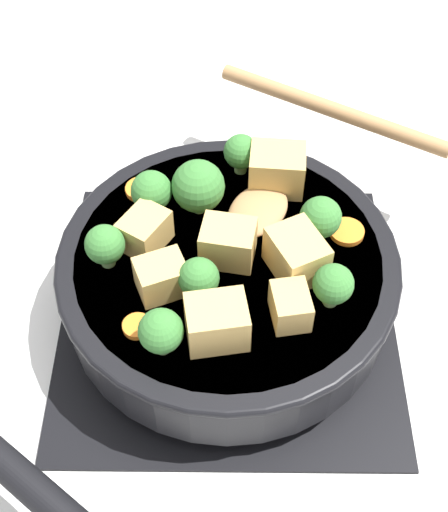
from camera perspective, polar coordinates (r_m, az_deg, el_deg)
The scene contains 22 objects.
ground_plane at distance 0.68m, azimuth 0.00°, elevation -4.64°, with size 2.40×2.40×0.00m, color silver.
front_burner_grate at distance 0.67m, azimuth 0.00°, elevation -4.06°, with size 0.31×0.31×0.03m.
skillet_pan at distance 0.63m, azimuth -0.15°, elevation -1.70°, with size 0.37×0.40×0.06m.
wooden_spoon at distance 0.69m, azimuth 6.06°, elevation 8.54°, with size 0.23×0.25×0.02m.
tofu_cube_center_large at distance 0.58m, azimuth 5.50°, elevation 0.10°, with size 0.05×0.04×0.04m, color tan.
tofu_cube_near_handle at distance 0.65m, azimuth 3.97°, elevation 6.93°, with size 0.05×0.04×0.04m, color tan.
tofu_cube_east_chunk at distance 0.61m, azimuth -6.67°, elevation 2.02°, with size 0.04×0.03×0.03m, color tan.
tofu_cube_west_chunk at distance 0.54m, azimuth -0.94°, elevation -5.32°, with size 0.05×0.04×0.04m, color tan.
tofu_cube_back_piece at distance 0.59m, azimuth 0.25°, elevation 1.11°, with size 0.04×0.04×0.04m, color tan.
tofu_cube_front_piece at distance 0.56m, azimuth 5.00°, elevation -4.01°, with size 0.04×0.03×0.03m, color tan.
tofu_cube_mid_small at distance 0.57m, azimuth -5.36°, elevation -1.68°, with size 0.04×0.03×0.03m, color tan.
broccoli_floret_near_spoon at distance 0.56m, azimuth 8.39°, elevation -2.28°, with size 0.03×0.03×0.04m.
broccoli_floret_center_top at distance 0.62m, azimuth -2.39°, elevation 5.58°, with size 0.05×0.05×0.05m.
broccoli_floret_east_rim at distance 0.61m, azimuth 7.41°, elevation 3.05°, with size 0.04×0.04×0.04m.
broccoli_floret_west_rim at distance 0.59m, azimuth -9.82°, elevation 0.87°, with size 0.03×0.03×0.04m.
broccoli_floret_north_edge at distance 0.62m, azimuth -6.13°, elevation 5.15°, with size 0.04×0.04×0.04m.
broccoli_floret_south_cluster at distance 0.53m, azimuth -5.43°, elevation -6.03°, with size 0.03×0.03×0.04m.
broccoli_floret_mid_floret at distance 0.66m, azimuth 1.07°, elevation 8.30°, with size 0.03×0.03×0.04m.
broccoli_floret_small_inner at distance 0.56m, azimuth -2.38°, elevation -1.80°, with size 0.03×0.03×0.04m.
carrot_slice_orange_thin at distance 0.56m, azimuth -7.30°, elevation -5.59°, with size 0.02×0.02×0.01m, color orange.
carrot_slice_near_center at distance 0.66m, azimuth -6.90°, elevation 5.32°, with size 0.03×0.03×0.01m, color orange.
carrot_slice_edge_slice at distance 0.63m, azimuth 9.50°, elevation 1.93°, with size 0.03×0.03×0.01m, color orange.
Camera 1 is at (0.00, -0.38, 0.56)m, focal length 50.00 mm.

